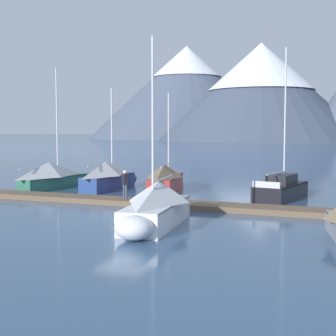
# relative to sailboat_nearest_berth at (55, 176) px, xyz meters

# --- Properties ---
(ground_plane) EXTENTS (700.00, 700.00, 0.00)m
(ground_plane) POSITION_rel_sailboat_nearest_berth_xyz_m (10.12, -9.13, -0.92)
(ground_plane) COLOR #38567A
(mountain_west_summit) EXTENTS (92.78, 92.78, 43.57)m
(mountain_west_summit) POSITION_rel_sailboat_nearest_berth_xyz_m (-56.65, 193.11, 21.43)
(mountain_west_summit) COLOR #4C566B
(mountain_west_summit) RESTS_ON ground
(mountain_central_massif) EXTENTS (80.81, 80.81, 37.98)m
(mountain_central_massif) POSITION_rel_sailboat_nearest_berth_xyz_m (-16.06, 164.63, 19.16)
(mountain_central_massif) COLOR #424C60
(mountain_central_massif) RESTS_ON ground
(dock) EXTENTS (24.29, 2.13, 0.30)m
(dock) POSITION_rel_sailboat_nearest_berth_xyz_m (10.12, -5.13, -0.78)
(dock) COLOR brown
(dock) RESTS_ON ground
(sailboat_nearest_berth) EXTENTS (2.43, 7.76, 8.79)m
(sailboat_nearest_berth) POSITION_rel_sailboat_nearest_berth_xyz_m (0.00, 0.00, 0.00)
(sailboat_nearest_berth) COLOR #336B56
(sailboat_nearest_berth) RESTS_ON ground
(sailboat_second_berth) EXTENTS (1.85, 6.67, 7.26)m
(sailboat_second_berth) POSITION_rel_sailboat_nearest_berth_xyz_m (4.12, 0.70, 0.03)
(sailboat_second_berth) COLOR navy
(sailboat_second_berth) RESTS_ON ground
(sailboat_mid_dock_port) EXTENTS (3.09, 7.89, 6.88)m
(sailboat_mid_dock_port) POSITION_rel_sailboat_nearest_berth_xyz_m (8.31, 1.27, -0.00)
(sailboat_mid_dock_port) COLOR #B2332D
(sailboat_mid_dock_port) RESTS_ON ground
(sailboat_mid_dock_starboard) EXTENTS (2.55, 6.98, 8.30)m
(sailboat_mid_dock_starboard) POSITION_rel_sailboat_nearest_berth_xyz_m (12.42, -10.59, 0.02)
(sailboat_mid_dock_starboard) COLOR white
(sailboat_mid_dock_starboard) RESTS_ON ground
(sailboat_far_berth) EXTENTS (2.83, 6.24, 9.33)m
(sailboat_far_berth) POSITION_rel_sailboat_nearest_berth_xyz_m (16.44, 0.42, -0.29)
(sailboat_far_berth) COLOR black
(sailboat_far_berth) RESTS_ON ground
(person_on_dock) EXTENTS (0.50, 0.40, 1.69)m
(person_on_dock) POSITION_rel_sailboat_nearest_berth_xyz_m (8.34, -5.36, 0.34)
(person_on_dock) COLOR #384256
(person_on_dock) RESTS_ON dock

